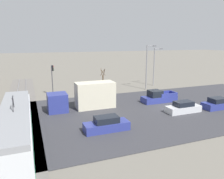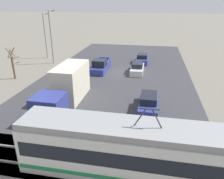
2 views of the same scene
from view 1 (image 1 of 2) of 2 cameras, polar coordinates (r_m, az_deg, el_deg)
The scene contains 13 objects.
ground_plane at distance 31.82m, azimuth 14.25°, elevation -4.57°, with size 320.00×320.00×0.00m, color slate.
road_surface at distance 31.81m, azimuth 14.25°, elevation -4.50°, with size 19.93×42.27×0.08m.
rail_bed at distance 26.34m, azimuth -23.14°, elevation -8.75°, with size 64.10×4.40×0.22m.
light_rail_tram at distance 21.31m, azimuth -23.87°, elevation -9.15°, with size 14.95×2.70×4.42m.
box_truck at distance 30.01m, azimuth -6.73°, elevation -1.88°, with size 2.50×9.04×3.56m.
pickup_truck at distance 33.93m, azimuth 12.05°, elevation -2.03°, with size 1.96×5.40×1.85m.
sedan_car_0 at distance 29.95m, azimuth 18.12°, elevation -4.53°, with size 1.72×4.61×1.46m.
sedan_car_1 at distance 33.37m, azimuth 25.81°, elevation -3.42°, with size 1.86×4.22×1.50m.
sedan_car_2 at distance 22.88m, azimuth -1.45°, elevation -9.15°, with size 1.74×4.70×1.52m.
traffic_light_pole at distance 37.96m, azimuth -15.29°, elevation 3.37°, with size 0.28×0.47×5.22m.
street_tree at distance 40.73m, azimuth -2.37°, elevation 2.31°, with size 1.00×0.84×4.21m.
street_lamp_near_crossing at distance 46.23m, azimuth 11.15°, elevation 6.55°, with size 0.36×1.95×7.76m.
street_lamp_mid_block at distance 42.11m, azimuth 9.25°, elevation 6.52°, with size 0.36×1.95×8.42m.
Camera 1 is at (-24.66, 17.88, 9.18)m, focal length 35.00 mm.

